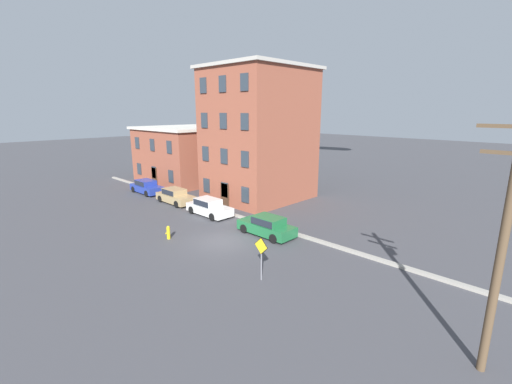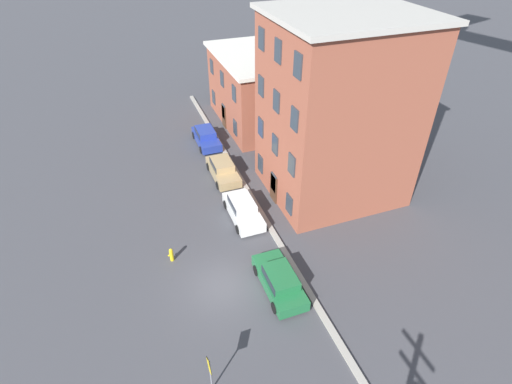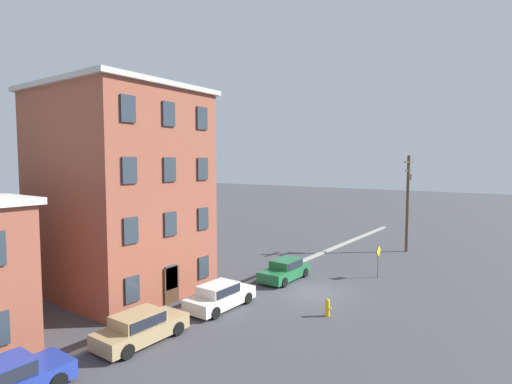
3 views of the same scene
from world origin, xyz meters
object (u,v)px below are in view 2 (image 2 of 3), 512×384
at_px(car_blue, 206,136).
at_px(fire_hydrant, 171,254).
at_px(caution_sign, 210,370).
at_px(car_green, 280,280).
at_px(car_white, 243,209).
at_px(car_tan, 223,169).

distance_m(car_blue, fire_hydrant, 14.91).
bearing_deg(car_blue, caution_sign, -13.91).
distance_m(car_blue, car_green, 18.21).
xyz_separation_m(car_white, car_green, (6.94, -0.13, 0.00)).
height_order(car_blue, car_white, same).
relative_size(car_white, caution_sign, 1.82).
height_order(car_white, car_green, same).
bearing_deg(car_green, car_white, 178.92).
height_order(car_white, fire_hydrant, car_white).
height_order(caution_sign, fire_hydrant, caution_sign).
relative_size(car_blue, car_green, 1.00).
bearing_deg(car_white, car_tan, 178.59).
bearing_deg(car_tan, fire_hydrant, -35.61).
xyz_separation_m(car_blue, caution_sign, (22.55, -5.59, 0.86)).
distance_m(caution_sign, fire_hydrant, 8.88).
relative_size(car_green, caution_sign, 1.82).
distance_m(car_tan, car_green, 12.40).
bearing_deg(car_blue, car_tan, -1.05).
bearing_deg(car_green, car_blue, 178.83).
xyz_separation_m(car_tan, car_green, (12.40, -0.27, 0.00)).
height_order(car_blue, fire_hydrant, car_blue).
height_order(car_green, caution_sign, caution_sign).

